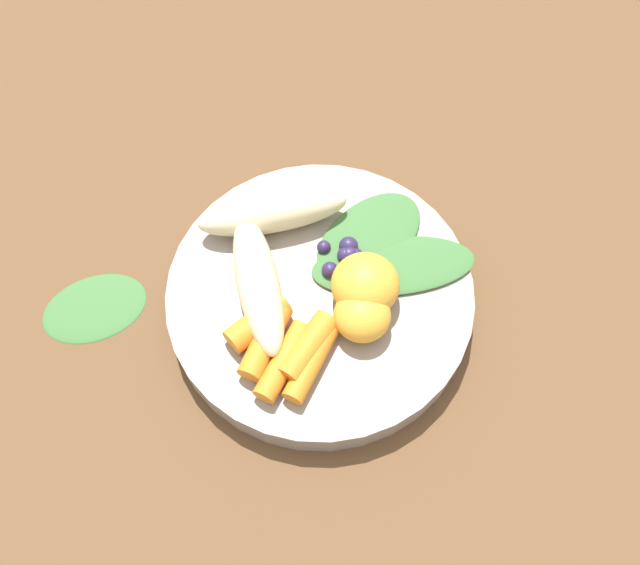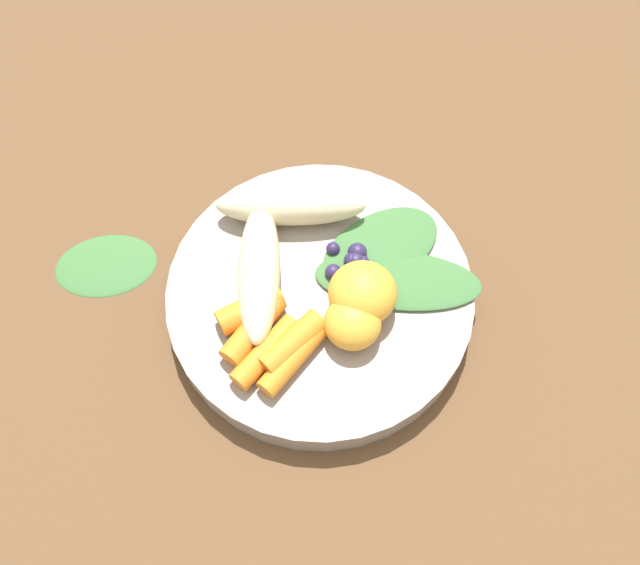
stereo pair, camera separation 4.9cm
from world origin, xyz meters
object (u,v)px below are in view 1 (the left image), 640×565
at_px(banana_peeled_right, 273,212).
at_px(orange_segment_near, 365,285).
at_px(bowl, 320,296).
at_px(kale_leaf_stray, 94,307).
at_px(banana_peeled_left, 258,284).

height_order(banana_peeled_right, orange_segment_near, orange_segment_near).
xyz_separation_m(bowl, kale_leaf_stray, (-0.16, 0.07, -0.01)).
bearing_deg(bowl, banana_peeled_right, 95.88).
relative_size(banana_peeled_left, orange_segment_near, 2.33).
height_order(orange_segment_near, kale_leaf_stray, orange_segment_near).
relative_size(banana_peeled_right, orange_segment_near, 2.33).
bearing_deg(banana_peeled_right, kale_leaf_stray, 11.64).
relative_size(bowl, kale_leaf_stray, 2.83).
relative_size(bowl, banana_peeled_right, 1.99).
bearing_deg(orange_segment_near, banana_peeled_left, 152.16).
bearing_deg(kale_leaf_stray, bowl, 161.13).
bearing_deg(banana_peeled_right, orange_segment_near, 124.91).
height_order(banana_peeled_left, banana_peeled_right, same).
xyz_separation_m(orange_segment_near, kale_leaf_stray, (-0.19, 0.09, -0.04)).
bearing_deg(banana_peeled_left, bowl, 81.65).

